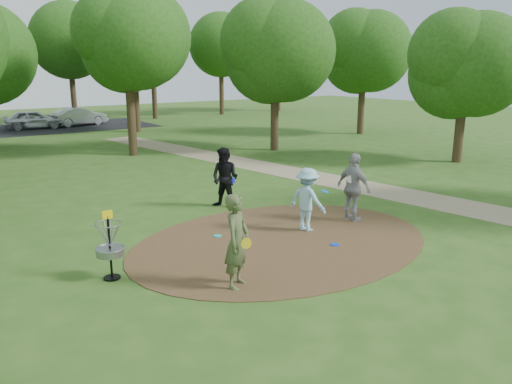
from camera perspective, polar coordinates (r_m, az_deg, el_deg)
ground at (r=13.24m, az=3.04°, el=-5.66°), size 100.00×100.00×0.00m
dirt_clearing at (r=13.23m, az=3.04°, el=-5.61°), size 8.40×8.40×0.02m
footpath at (r=19.02m, az=14.66°, el=0.06°), size 7.55×39.89×0.01m
parking_lot at (r=41.14m, az=-21.79°, el=6.86°), size 14.00×8.00×0.01m
player_observer_with_disc at (r=10.27m, az=-2.19°, el=-5.67°), size 0.87×0.81×1.99m
player_throwing_with_disc at (r=13.92m, az=5.88°, el=-0.87°), size 1.24×1.28×1.78m
player_walking_with_disc at (r=16.12m, az=-3.56°, el=1.59°), size 1.10×1.19×1.97m
player_waiting_with_disc at (r=14.93m, az=11.10°, el=0.50°), size 0.58×1.22×2.05m
disc_ground_cyan at (r=13.59m, az=-4.40°, el=-5.02°), size 0.22×0.22×0.02m
disc_ground_blue at (r=13.06m, az=8.99°, el=-5.96°), size 0.22×0.22×0.02m
car_left at (r=40.77m, az=-24.10°, el=7.58°), size 4.34×2.24×1.41m
car_right at (r=41.78m, az=-19.59°, el=8.12°), size 4.50×2.33×1.41m
disc_golf_basket at (r=11.13m, az=-16.41°, el=-5.33°), size 0.63×0.63×1.54m
tree_ring at (r=22.11m, az=-11.31°, el=15.83°), size 37.11×45.99×9.76m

